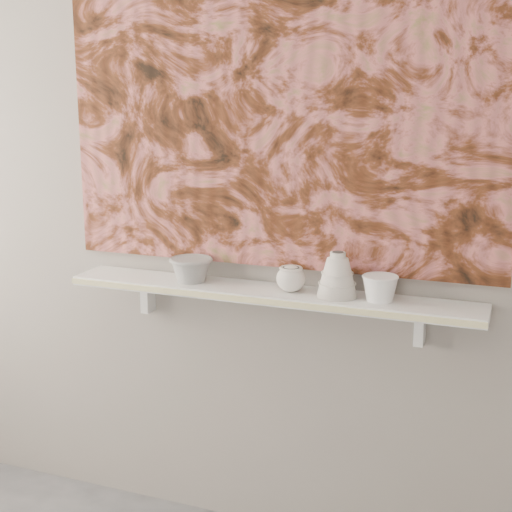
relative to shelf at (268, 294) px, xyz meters
The scene contains 11 objects.
wall_back 0.45m from the shelf, 90.00° to the left, with size 3.60×3.60×0.00m, color gray.
shelf is the anchor object (origin of this frame).
shelf_stripe 0.09m from the shelf, 90.00° to the right, with size 1.40×0.01×0.02m, color beige.
bracket_left 0.50m from the shelf, behind, with size 0.03×0.06×0.12m, color white.
bracket_right 0.50m from the shelf, ahead, with size 0.03×0.06×0.12m, color white.
painting 0.63m from the shelf, 90.00° to the left, with size 1.50×0.03×1.10m, color #5D2C15.
house_motif 0.55m from the shelf, ahead, with size 0.09×0.00×0.08m, color black.
bowl_grey 0.29m from the shelf, behind, with size 0.15×0.15×0.09m, color gray, non-canonical shape.
cup_cream 0.10m from the shelf, ahead, with size 0.09×0.09×0.09m, color silver, non-canonical shape.
bell_vessel 0.25m from the shelf, ahead, with size 0.13×0.13×0.14m, color silver, non-canonical shape.
bowl_white 0.37m from the shelf, ahead, with size 0.11×0.11×0.08m, color white, non-canonical shape.
Camera 1 is at (0.78, -0.62, 1.56)m, focal length 50.00 mm.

